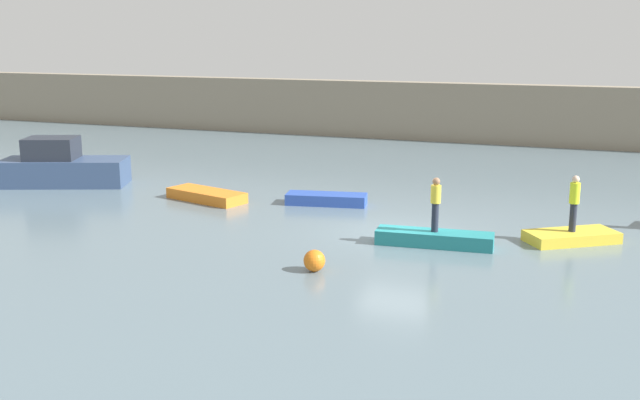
# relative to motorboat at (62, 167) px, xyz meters

# --- Properties ---
(ground_plane) EXTENTS (120.00, 120.00, 0.00)m
(ground_plane) POSITION_rel_motorboat_xyz_m (15.90, -2.76, -0.80)
(ground_plane) COLOR slate
(embankment_wall) EXTENTS (80.00, 1.20, 3.57)m
(embankment_wall) POSITION_rel_motorboat_xyz_m (15.90, 19.48, 0.98)
(embankment_wall) COLOR gray
(embankment_wall) RESTS_ON ground_plane
(motorboat) EXTENTS (5.73, 3.84, 2.11)m
(motorboat) POSITION_rel_motorboat_xyz_m (0.00, 0.00, 0.00)
(motorboat) COLOR #33476B
(motorboat) RESTS_ON ground_plane
(rowboat_orange) EXTENTS (3.57, 2.14, 0.42)m
(rowboat_orange) POSITION_rel_motorboat_xyz_m (7.46, -0.53, -0.59)
(rowboat_orange) COLOR orange
(rowboat_orange) RESTS_ON ground_plane
(rowboat_blue) EXTENTS (3.25, 1.58, 0.43)m
(rowboat_blue) POSITION_rel_motorboat_xyz_m (12.20, 0.49, -0.59)
(rowboat_blue) COLOR #2B4CAD
(rowboat_blue) RESTS_ON ground_plane
(rowboat_teal) EXTENTS (3.73, 1.23, 0.46)m
(rowboat_teal) POSITION_rel_motorboat_xyz_m (17.36, -3.72, -0.57)
(rowboat_teal) COLOR teal
(rowboat_teal) RESTS_ON ground_plane
(rowboat_yellow) EXTENTS (3.11, 2.68, 0.35)m
(rowboat_yellow) POSITION_rel_motorboat_xyz_m (21.41, -1.77, -0.62)
(rowboat_yellow) COLOR gold
(rowboat_yellow) RESTS_ON ground_plane
(person_yellow_shirt) EXTENTS (0.32, 0.32, 1.73)m
(person_yellow_shirt) POSITION_rel_motorboat_xyz_m (17.36, -3.72, 0.63)
(person_yellow_shirt) COLOR #232838
(person_yellow_shirt) RESTS_ON rowboat_teal
(person_hiviz_shirt) EXTENTS (0.32, 0.32, 1.82)m
(person_hiviz_shirt) POSITION_rel_motorboat_xyz_m (21.41, -1.77, 0.57)
(person_hiviz_shirt) COLOR #232838
(person_hiviz_shirt) RESTS_ON rowboat_yellow
(mooring_buoy) EXTENTS (0.62, 0.62, 0.62)m
(mooring_buoy) POSITION_rel_motorboat_xyz_m (14.73, -7.45, -0.49)
(mooring_buoy) COLOR orange
(mooring_buoy) RESTS_ON ground_plane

